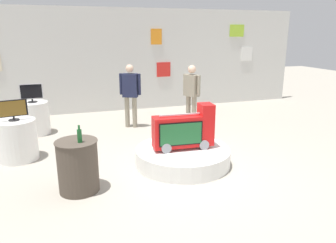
% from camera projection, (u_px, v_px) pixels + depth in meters
% --- Properties ---
extents(ground_plane, '(30.00, 30.00, 0.00)m').
position_uv_depth(ground_plane, '(187.00, 172.00, 5.72)').
color(ground_plane, '#A8A091').
extents(back_wall_display, '(11.65, 0.13, 3.15)m').
position_uv_depth(back_wall_display, '(129.00, 60.00, 10.00)').
color(back_wall_display, silver).
rests_on(back_wall_display, ground).
extents(main_display_pedestal, '(1.78, 1.78, 0.31)m').
position_uv_depth(main_display_pedestal, '(183.00, 156.00, 6.05)').
color(main_display_pedestal, white).
rests_on(main_display_pedestal, ground).
extents(novelty_firetruck_tv, '(1.15, 0.42, 0.84)m').
position_uv_depth(novelty_firetruck_tv, '(184.00, 131.00, 5.91)').
color(novelty_firetruck_tv, gray).
rests_on(novelty_firetruck_tv, main_display_pedestal).
extents(display_pedestal_left_rear, '(0.71, 0.71, 0.79)m').
position_uv_depth(display_pedestal_left_rear, '(34.00, 118.00, 7.80)').
color(display_pedestal_left_rear, white).
rests_on(display_pedestal_left_rear, ground).
extents(tv_on_left_rear, '(0.52, 0.22, 0.45)m').
position_uv_depth(tv_on_left_rear, '(31.00, 92.00, 7.62)').
color(tv_on_left_rear, black).
rests_on(tv_on_left_rear, display_pedestal_left_rear).
extents(display_pedestal_center_rear, '(0.76, 0.76, 0.79)m').
position_uv_depth(display_pedestal_center_rear, '(17.00, 140.00, 6.21)').
color(display_pedestal_center_rear, white).
rests_on(display_pedestal_center_rear, ground).
extents(tv_on_center_rear, '(0.52, 0.20, 0.40)m').
position_uv_depth(tv_on_center_rear, '(13.00, 109.00, 6.04)').
color(tv_on_center_rear, black).
rests_on(tv_on_center_rear, display_pedestal_center_rear).
extents(side_table_round, '(0.65, 0.65, 0.83)m').
position_uv_depth(side_table_round, '(78.00, 166.00, 4.95)').
color(side_table_round, '#4C4238').
rests_on(side_table_round, ground).
extents(bottle_on_side_table, '(0.07, 0.07, 0.27)m').
position_uv_depth(bottle_on_side_table, '(80.00, 135.00, 4.75)').
color(bottle_on_side_table, '#195926').
rests_on(bottle_on_side_table, side_table_round).
extents(shopper_browsing_near_truck, '(0.51, 0.34, 1.64)m').
position_uv_depth(shopper_browsing_near_truck, '(130.00, 91.00, 8.20)').
color(shopper_browsing_near_truck, gray).
rests_on(shopper_browsing_near_truck, ground).
extents(shopper_browsing_rear, '(0.34, 0.52, 1.65)m').
position_uv_depth(shopper_browsing_rear, '(191.00, 93.00, 7.91)').
color(shopper_browsing_rear, gray).
rests_on(shopper_browsing_rear, ground).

